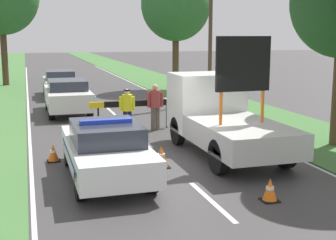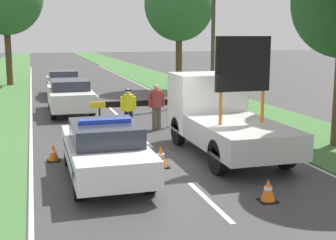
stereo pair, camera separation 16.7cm
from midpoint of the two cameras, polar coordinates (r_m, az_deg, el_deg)
The scene contains 16 objects.
ground_plane at distance 13.23m, azimuth 0.41°, elevation -5.25°, with size 160.00×160.00×0.00m, color #3D3A3A.
lane_markings at distance 24.05m, azimuth -7.28°, elevation 1.84°, with size 7.54×57.85×0.01m.
grass_verge_right at distance 33.76m, azimuth 0.31°, elevation 4.42°, with size 4.10×120.00×0.03m.
police_car at distance 11.80m, azimuth -7.31°, elevation -3.54°, with size 1.83×4.67×1.53m.
work_truck at distance 14.35m, azimuth 6.82°, elevation 0.53°, with size 2.20×5.37×3.52m.
road_barrier at distance 17.68m, azimuth -3.83°, elevation 1.80°, with size 3.32×0.08×1.10m.
police_officer at distance 17.18m, azimuth -4.57°, elevation 1.65°, with size 0.58×0.37×1.61m.
pedestrian_civilian at distance 17.50m, azimuth -1.14°, elevation 2.05°, with size 0.62×0.40×1.74m.
traffic_cone_near_police at distance 10.46m, azimuth 12.55°, elevation -8.35°, with size 0.37×0.37×0.52m.
traffic_cone_centre_front at distance 19.04m, azimuth 3.18°, elevation 0.54°, with size 0.44×0.44×0.61m.
traffic_cone_near_truck at distance 12.73m, azimuth -0.53°, elevation -4.49°, with size 0.43×0.43×0.60m.
traffic_cone_behind_barrier at distance 13.73m, azimuth -13.46°, elevation -3.87°, with size 0.36×0.36×0.51m.
queued_car_van_white at distance 21.74m, azimuth -11.67°, elevation 2.94°, with size 1.85×4.67×1.54m.
queued_car_sedan_silver at distance 27.89m, azimuth -12.52°, elevation 4.49°, with size 1.76×4.58×1.50m.
roadside_tree_near_left at distance 30.34m, azimuth 1.52°, elevation 13.88°, with size 4.39×4.39×7.71m.
utility_pole at distance 24.73m, azimuth 5.75°, elevation 12.55°, with size 1.20×0.20×8.76m.
Camera 2 is at (-3.54, -12.23, 3.59)m, focal length 50.00 mm.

